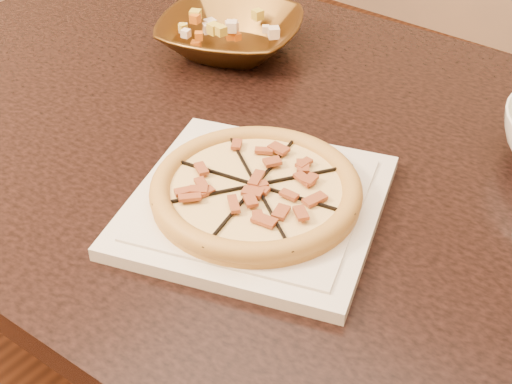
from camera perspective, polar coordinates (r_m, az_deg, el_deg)
dining_table at (r=1.11m, az=0.93°, el=0.43°), size 1.48×0.99×0.75m
plate at (r=0.90m, az=-0.00°, el=-0.98°), size 0.39×0.39×0.02m
pizza at (r=0.88m, az=-0.00°, el=0.20°), size 0.26×0.26×0.03m
bronze_bowl at (r=1.27m, az=-2.05°, el=12.47°), size 0.32×0.32×0.06m
mixed_dish at (r=1.26m, az=-2.11°, el=14.28°), size 0.12×0.11×0.03m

